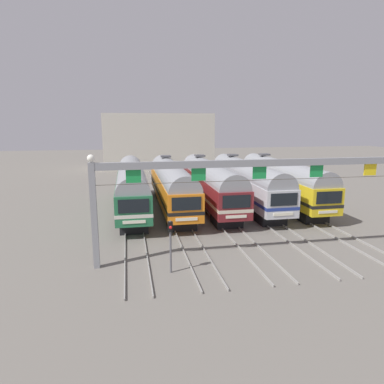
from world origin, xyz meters
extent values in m
plane|color=slate|center=(0.00, 0.00, 0.00)|extent=(160.00, 160.00, 0.00)
cube|color=gray|center=(-8.67, 17.00, 0.07)|extent=(0.07, 70.00, 0.15)
cube|color=gray|center=(-7.23, 17.00, 0.07)|extent=(0.07, 70.00, 0.15)
cube|color=gray|center=(-4.69, 17.00, 0.07)|extent=(0.07, 70.00, 0.15)
cube|color=gray|center=(-3.26, 17.00, 0.07)|extent=(0.07, 70.00, 0.15)
cube|color=gray|center=(-0.72, 17.00, 0.07)|extent=(0.07, 70.00, 0.15)
cube|color=gray|center=(0.72, 17.00, 0.07)|extent=(0.07, 70.00, 0.15)
cube|color=gray|center=(3.26, 17.00, 0.07)|extent=(0.07, 70.00, 0.15)
cube|color=gray|center=(4.69, 17.00, 0.07)|extent=(0.07, 70.00, 0.15)
cube|color=gray|center=(7.23, 17.00, 0.07)|extent=(0.07, 70.00, 0.15)
cube|color=gray|center=(8.67, 17.00, 0.07)|extent=(0.07, 70.00, 0.15)
cube|color=#236B42|center=(-7.95, 0.00, 2.23)|extent=(2.85, 18.00, 2.35)
cube|color=silver|center=(-7.95, 0.00, 1.87)|extent=(2.88, 18.02, 0.28)
cylinder|color=gray|center=(-7.95, 0.00, 3.40)|extent=(2.74, 17.64, 2.74)
cube|color=black|center=(-7.95, -9.02, 2.70)|extent=(2.28, 0.06, 1.03)
cube|color=silver|center=(-7.95, -9.02, 1.47)|extent=(1.71, 0.05, 0.24)
cube|color=black|center=(-7.95, -6.30, 0.53)|extent=(2.28, 2.60, 1.05)
cube|color=black|center=(-7.95, 6.30, 0.53)|extent=(2.28, 2.60, 1.05)
cube|color=orange|center=(-3.97, 0.00, 2.23)|extent=(2.85, 18.00, 2.35)
cube|color=black|center=(-3.97, 0.00, 1.87)|extent=(2.88, 18.02, 0.28)
cylinder|color=gray|center=(-3.97, 0.00, 3.40)|extent=(2.74, 17.64, 2.74)
cube|color=black|center=(-3.97, -9.02, 2.70)|extent=(2.28, 0.06, 1.03)
cube|color=silver|center=(-3.97, -9.02, 1.47)|extent=(1.71, 0.05, 0.24)
cube|color=black|center=(-3.97, -6.30, 0.53)|extent=(2.28, 2.60, 1.05)
cube|color=black|center=(-3.97, 6.30, 0.53)|extent=(2.28, 2.60, 1.05)
cube|color=#4C4C51|center=(-3.97, 5.04, 4.95)|extent=(1.10, 1.10, 0.20)
cube|color=maroon|center=(0.00, 0.00, 2.23)|extent=(2.85, 18.00, 2.35)
cube|color=beige|center=(0.00, 0.00, 1.87)|extent=(2.88, 18.02, 0.28)
cylinder|color=gray|center=(0.00, 0.00, 3.40)|extent=(2.74, 17.64, 2.74)
cube|color=black|center=(0.00, -9.02, 2.70)|extent=(2.28, 0.06, 1.03)
cube|color=silver|center=(0.00, -9.02, 1.47)|extent=(1.71, 0.05, 0.24)
cube|color=black|center=(0.00, -6.30, 0.53)|extent=(2.28, 2.60, 1.05)
cube|color=black|center=(0.00, 6.30, 0.53)|extent=(2.28, 2.60, 1.05)
cube|color=#4C4C51|center=(0.00, 5.04, 4.95)|extent=(1.10, 1.10, 0.20)
cube|color=silver|center=(3.97, 0.00, 2.23)|extent=(2.85, 18.00, 2.35)
cube|color=navy|center=(3.97, 0.00, 1.87)|extent=(2.88, 18.02, 0.28)
cylinder|color=gray|center=(3.97, 0.00, 3.40)|extent=(2.74, 17.64, 2.74)
cube|color=black|center=(3.97, -9.02, 2.70)|extent=(2.28, 0.06, 1.03)
cube|color=silver|center=(3.97, -9.02, 1.47)|extent=(1.71, 0.05, 0.24)
cube|color=black|center=(3.97, -6.30, 0.53)|extent=(2.28, 2.60, 1.05)
cube|color=black|center=(3.97, 6.30, 0.53)|extent=(2.28, 2.60, 1.05)
cube|color=#4C4C51|center=(3.97, 5.04, 4.95)|extent=(1.10, 1.10, 0.20)
cube|color=gold|center=(7.95, 0.00, 2.23)|extent=(2.85, 18.00, 2.35)
cube|color=black|center=(7.95, 0.00, 1.87)|extent=(2.88, 18.02, 0.28)
cylinder|color=gray|center=(7.95, 0.00, 3.40)|extent=(2.74, 17.64, 2.74)
cube|color=black|center=(7.95, -9.02, 2.70)|extent=(2.28, 0.06, 1.03)
cube|color=silver|center=(7.95, -9.02, 1.47)|extent=(1.71, 0.05, 0.24)
cube|color=black|center=(7.95, -6.30, 0.53)|extent=(2.28, 2.60, 1.05)
cube|color=black|center=(7.95, 6.30, 0.53)|extent=(2.28, 2.60, 1.05)
cube|color=#4C4C51|center=(7.95, 5.04, 4.95)|extent=(1.10, 1.10, 0.20)
cube|color=gray|center=(-10.35, -13.50, 3.25)|extent=(0.36, 0.36, 6.50)
cube|color=gray|center=(0.00, -13.50, 6.25)|extent=(20.70, 0.32, 0.44)
cube|color=#198C3F|center=(-7.95, -13.50, 5.63)|extent=(0.90, 0.08, 0.80)
cube|color=#198C3F|center=(-3.97, -13.50, 5.63)|extent=(0.90, 0.08, 0.80)
cube|color=#198C3F|center=(0.00, -13.50, 5.63)|extent=(0.90, 0.08, 0.80)
cube|color=#198C3F|center=(3.97, -13.50, 5.63)|extent=(0.90, 0.08, 0.80)
cube|color=yellow|center=(7.95, -13.50, 5.63)|extent=(0.90, 0.08, 0.80)
sphere|color=white|center=(-10.35, -13.50, 6.75)|extent=(0.44, 0.44, 0.44)
cylinder|color=#3F382D|center=(0.00, -13.50, 5.15)|extent=(20.70, 0.03, 0.03)
cylinder|color=#59595E|center=(-5.96, -15.06, 1.60)|extent=(0.12, 0.12, 3.20)
cube|color=black|center=(-5.96, -15.06, 2.85)|extent=(0.28, 0.24, 0.60)
sphere|color=red|center=(-5.96, -15.20, 2.85)|extent=(0.18, 0.18, 0.18)
cube|color=beige|center=(-2.42, 33.15, 5.15)|extent=(20.16, 10.00, 10.29)
camera|label=1|loc=(-8.24, -34.12, 8.83)|focal=32.23mm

